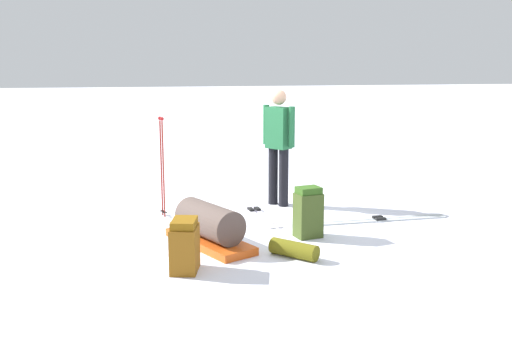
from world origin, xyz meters
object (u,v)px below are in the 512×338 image
ski_poles_planted_near (162,162)px  gear_sled (209,226)px  backpack_large_dark (185,246)px  sleeping_mat_rolled (294,249)px  skier_standing (279,141)px  backpack_bright (308,213)px  ski_pair_far (254,211)px  ski_pair_near (379,220)px

ski_poles_planted_near → gear_sled: size_ratio=1.02×
backpack_large_dark → sleeping_mat_rolled: bearing=99.3°
skier_standing → backpack_bright: size_ratio=2.73×
sleeping_mat_rolled → ski_pair_far: bearing=-177.9°
sleeping_mat_rolled → ski_pair_near: bearing=129.5°
ski_poles_planted_near → backpack_bright: bearing=52.4°
backpack_large_dark → sleeping_mat_rolled: 1.22m
skier_standing → ski_pair_far: size_ratio=0.93×
backpack_bright → ski_poles_planted_near: ski_poles_planted_near is taller
ski_pair_near → gear_sled: bearing=-75.0°
ski_pair_far → backpack_bright: bearing=18.0°
ski_poles_planted_near → gear_sled: (1.40, 0.49, -0.53)m
backpack_large_dark → backpack_bright: 1.78m
backpack_large_dark → ski_poles_planted_near: ski_poles_planted_near is taller
backpack_bright → gear_sled: size_ratio=0.46×
skier_standing → ski_pair_far: bearing=-53.7°
skier_standing → gear_sled: bearing=-35.1°
skier_standing → backpack_bright: bearing=0.1°
backpack_large_dark → gear_sled: backpack_large_dark is taller
backpack_large_dark → gear_sled: 0.86m
ski_pair_near → gear_sled: size_ratio=1.42×
backpack_bright → gear_sled: 1.21m
skier_standing → backpack_large_dark: size_ratio=3.12×
ski_pair_far → gear_sled: size_ratio=1.36×
skier_standing → sleeping_mat_rolled: size_ratio=3.09×
backpack_large_dark → backpack_bright: size_ratio=0.88×
gear_sled → sleeping_mat_rolled: 1.05m
backpack_bright → backpack_large_dark: bearing=-60.1°
ski_pair_far → backpack_bright: 1.41m
backpack_large_dark → gear_sled: (-0.79, 0.34, -0.04)m
ski_poles_planted_near → sleeping_mat_rolled: bearing=33.9°
ski_pair_near → ski_poles_planted_near: bearing=-105.2°
ski_poles_planted_near → ski_pair_far: bearing=90.2°
ski_poles_planted_near → backpack_large_dark: bearing=3.9°
ski_pair_near → ski_pair_far: same height
ski_poles_planted_near → gear_sled: 1.57m
skier_standing → backpack_bright: 1.74m
gear_sled → backpack_large_dark: bearing=-23.0°
backpack_large_dark → backpack_bright: bearing=119.9°
skier_standing → ski_pair_far: 1.08m
ski_pair_near → ski_poles_planted_near: ski_poles_planted_near is taller
ski_pair_far → backpack_large_dark: 2.48m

